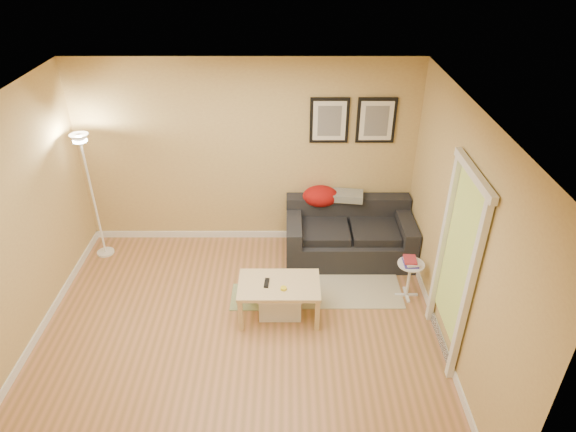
{
  "coord_description": "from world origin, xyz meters",
  "views": [
    {
      "loc": [
        0.55,
        -4.12,
        4.05
      ],
      "look_at": [
        0.55,
        0.85,
        1.05
      ],
      "focal_mm": 31.12,
      "sensor_mm": 36.0,
      "label": 1
    }
  ],
  "objects_px": {
    "book_stack": "(411,261)",
    "storage_bin": "(280,302)",
    "side_table": "(409,280)",
    "floor_lamp": "(94,201)",
    "coffee_table": "(279,300)",
    "sofa": "(349,233)"
  },
  "relations": [
    {
      "from": "book_stack",
      "to": "coffee_table",
      "type": "bearing_deg",
      "value": -172.7
    },
    {
      "from": "storage_bin",
      "to": "book_stack",
      "type": "height_order",
      "value": "book_stack"
    },
    {
      "from": "storage_bin",
      "to": "side_table",
      "type": "relative_size",
      "value": 1.03
    },
    {
      "from": "sofa",
      "to": "storage_bin",
      "type": "relative_size",
      "value": 3.37
    },
    {
      "from": "book_stack",
      "to": "floor_lamp",
      "type": "bearing_deg",
      "value": 161.86
    },
    {
      "from": "coffee_table",
      "to": "storage_bin",
      "type": "bearing_deg",
      "value": 87.02
    },
    {
      "from": "storage_bin",
      "to": "floor_lamp",
      "type": "distance_m",
      "value": 2.83
    },
    {
      "from": "sofa",
      "to": "storage_bin",
      "type": "bearing_deg",
      "value": -128.51
    },
    {
      "from": "sofa",
      "to": "storage_bin",
      "type": "distance_m",
      "value": 1.5
    },
    {
      "from": "side_table",
      "to": "book_stack",
      "type": "xyz_separation_m",
      "value": [
        -0.01,
        0.0,
        0.28
      ]
    },
    {
      "from": "floor_lamp",
      "to": "sofa",
      "type": "bearing_deg",
      "value": -0.96
    },
    {
      "from": "storage_bin",
      "to": "side_table",
      "type": "bearing_deg",
      "value": 11.09
    },
    {
      "from": "book_stack",
      "to": "floor_lamp",
      "type": "xyz_separation_m",
      "value": [
        -4.01,
        0.91,
        0.32
      ]
    },
    {
      "from": "book_stack",
      "to": "storage_bin",
      "type": "bearing_deg",
      "value": -174.17
    },
    {
      "from": "coffee_table",
      "to": "storage_bin",
      "type": "xyz_separation_m",
      "value": [
        0.01,
        0.04,
        -0.08
      ]
    },
    {
      "from": "sofa",
      "to": "floor_lamp",
      "type": "distance_m",
      "value": 3.41
    },
    {
      "from": "side_table",
      "to": "floor_lamp",
      "type": "relative_size",
      "value": 0.28
    },
    {
      "from": "sofa",
      "to": "coffee_table",
      "type": "relative_size",
      "value": 1.83
    },
    {
      "from": "sofa",
      "to": "book_stack",
      "type": "height_order",
      "value": "sofa"
    },
    {
      "from": "sofa",
      "to": "storage_bin",
      "type": "xyz_separation_m",
      "value": [
        -0.92,
        -1.16,
        -0.22
      ]
    },
    {
      "from": "side_table",
      "to": "book_stack",
      "type": "height_order",
      "value": "book_stack"
    },
    {
      "from": "storage_bin",
      "to": "coffee_table",
      "type": "bearing_deg",
      "value": -103.76
    }
  ]
}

